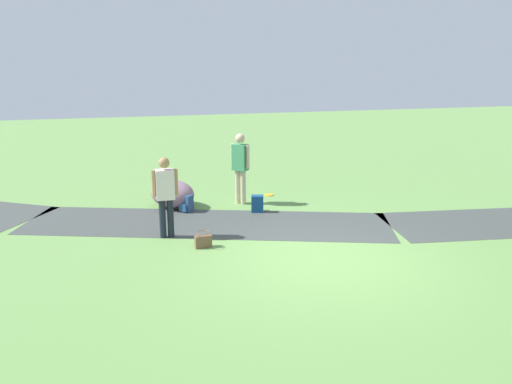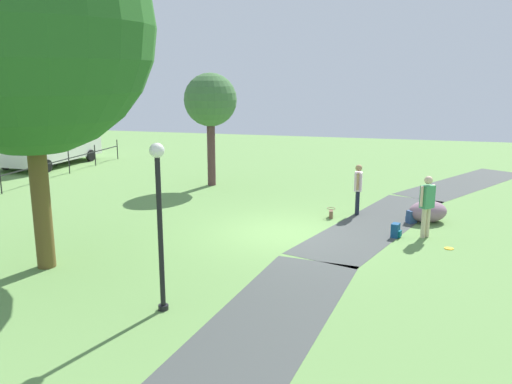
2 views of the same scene
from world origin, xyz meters
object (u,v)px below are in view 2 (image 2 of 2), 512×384
at_px(large_shade_tree, 25,27).
at_px(young_tree_near_path, 210,101).
at_px(lawn_boulder, 428,212).
at_px(delivery_van, 48,140).
at_px(woman_with_handbag, 358,186).
at_px(frisbee_on_grass, 449,248).
at_px(man_near_boulder, 427,202).
at_px(backpack_by_boulder, 411,217).
at_px(handbag_on_grass, 331,213).
at_px(lamp_post, 159,209).
at_px(spare_backpack_on_lawn, 396,231).

distance_m(large_shade_tree, young_tree_near_path, 10.17).
distance_m(lawn_boulder, delivery_van, 18.87).
distance_m(lawn_boulder, woman_with_handbag, 2.29).
height_order(woman_with_handbag, delivery_van, delivery_van).
relative_size(frisbee_on_grass, delivery_van, 0.04).
bearing_deg(delivery_van, woman_with_handbag, -109.87).
bearing_deg(frisbee_on_grass, man_near_boulder, 32.79).
relative_size(man_near_boulder, backpack_by_boulder, 4.38).
bearing_deg(woman_with_handbag, handbag_on_grass, 128.60).
xyz_separation_m(lamp_post, woman_with_handbag, (8.20, -3.11, -1.08)).
xyz_separation_m(man_near_boulder, backpack_by_boulder, (1.40, 0.34, -0.83)).
height_order(lawn_boulder, man_near_boulder, man_near_boulder).
distance_m(young_tree_near_path, man_near_boulder, 9.99).
bearing_deg(man_near_boulder, spare_backpack_on_lawn, 105.74).
height_order(large_shade_tree, spare_backpack_on_lawn, large_shade_tree).
bearing_deg(lamp_post, woman_with_handbag, -20.74).
distance_m(woman_with_handbag, frisbee_on_grass, 4.01).
bearing_deg(backpack_by_boulder, large_shade_tree, 125.94).
height_order(woman_with_handbag, frisbee_on_grass, woman_with_handbag).
xyz_separation_m(backpack_by_boulder, delivery_van, (6.27, 17.37, 1.07)).
bearing_deg(woman_with_handbag, backpack_by_boulder, -109.67).
height_order(backpack_by_boulder, spare_backpack_on_lawn, same).
bearing_deg(backpack_by_boulder, woman_with_handbag, 70.33).
bearing_deg(man_near_boulder, young_tree_near_path, 57.67).
relative_size(woman_with_handbag, delivery_van, 0.30).
distance_m(lawn_boulder, handbag_on_grass, 2.97).
relative_size(large_shade_tree, lamp_post, 2.54).
height_order(large_shade_tree, lawn_boulder, large_shade_tree).
height_order(frisbee_on_grass, delivery_van, delivery_van).
bearing_deg(delivery_van, young_tree_near_path, -104.61).
distance_m(man_near_boulder, backpack_by_boulder, 1.66).
xyz_separation_m(lamp_post, frisbee_on_grass, (5.30, -5.72, -2.03)).
bearing_deg(delivery_van, lamp_post, -137.80).
height_order(woman_with_handbag, man_near_boulder, man_near_boulder).
xyz_separation_m(man_near_boulder, delivery_van, (7.67, 17.71, 0.24)).
height_order(man_near_boulder, spare_backpack_on_lawn, man_near_boulder).
bearing_deg(frisbee_on_grass, delivery_van, 64.90).
bearing_deg(large_shade_tree, delivery_van, 35.59).
xyz_separation_m(woman_with_handbag, handbag_on_grass, (-0.62, 0.77, -0.81)).
relative_size(man_near_boulder, handbag_on_grass, 5.29).
bearing_deg(large_shade_tree, backpack_by_boulder, -54.06).
relative_size(lamp_post, handbag_on_grass, 9.88).
bearing_deg(delivery_van, man_near_boulder, -113.41).
bearing_deg(lamp_post, spare_backpack_on_lawn, -36.02).
height_order(young_tree_near_path, spare_backpack_on_lawn, young_tree_near_path).
bearing_deg(large_shade_tree, lawn_boulder, -54.43).
xyz_separation_m(man_near_boulder, handbag_on_grass, (1.39, 2.80, -0.88)).
height_order(lamp_post, lawn_boulder, lamp_post).
xyz_separation_m(lawn_boulder, spare_backpack_on_lawn, (-1.89, 0.94, -0.14)).
xyz_separation_m(spare_backpack_on_lawn, delivery_van, (7.89, 16.92, 1.07)).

